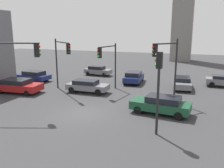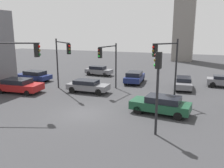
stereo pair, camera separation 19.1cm
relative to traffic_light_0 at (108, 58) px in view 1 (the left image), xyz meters
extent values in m
plane|color=#38383A|center=(0.74, -7.34, -3.64)|extent=(107.24, 107.24, 0.00)
cylinder|color=black|center=(0.27, 1.60, -1.09)|extent=(0.16, 0.16, 5.11)
cylinder|color=black|center=(-0.02, -0.11, 1.20)|extent=(0.69, 3.44, 0.12)
cube|color=black|center=(-0.26, -1.57, 0.65)|extent=(0.37, 0.37, 1.00)
sphere|color=#4C0F0C|center=(-0.30, -1.77, 0.95)|extent=(0.20, 0.20, 0.20)
sphere|color=#594714|center=(-0.30, -1.77, 0.65)|extent=(0.20, 0.20, 0.20)
sphere|color=green|center=(-0.30, -1.77, 0.35)|extent=(0.20, 0.20, 0.20)
cylinder|color=black|center=(-6.01, -0.59, -0.84)|extent=(0.16, 0.16, 5.61)
cylinder|color=black|center=(-4.31, -2.02, 1.65)|extent=(3.48, 2.95, 0.12)
cube|color=black|center=(-2.80, -3.28, 1.10)|extent=(0.45, 0.45, 1.00)
sphere|color=red|center=(-2.64, -3.41, 1.40)|extent=(0.20, 0.20, 0.20)
sphere|color=#594714|center=(-2.64, -3.41, 1.10)|extent=(0.20, 0.20, 0.20)
sphere|color=#14471E|center=(-2.64, -3.41, 0.80)|extent=(0.20, 0.20, 0.20)
cylinder|color=black|center=(6.88, -9.06, -1.02)|extent=(0.16, 0.16, 5.25)
cube|color=black|center=(6.88, -9.06, 1.11)|extent=(0.36, 0.36, 1.00)
sphere|color=#4C0F0C|center=(6.68, -9.04, 1.41)|extent=(0.20, 0.20, 0.20)
sphere|color=#594714|center=(6.68, -9.04, 1.11)|extent=(0.20, 0.20, 0.20)
sphere|color=green|center=(6.68, -9.04, 0.81)|extent=(0.20, 0.20, 0.20)
cylinder|color=black|center=(7.17, -1.59, -0.75)|extent=(0.16, 0.16, 5.78)
cylinder|color=black|center=(6.29, -2.62, 1.75)|extent=(1.84, 2.13, 0.12)
cube|color=black|center=(5.58, -3.45, 1.20)|extent=(0.45, 0.45, 1.00)
sphere|color=red|center=(5.45, -3.60, 1.50)|extent=(0.20, 0.20, 0.20)
sphere|color=#594714|center=(5.45, -3.60, 1.20)|extent=(0.20, 0.20, 0.20)
sphere|color=#14471E|center=(5.45, -3.60, 0.90)|extent=(0.20, 0.20, 0.20)
cylinder|color=black|center=(-4.14, -8.97, 1.92)|extent=(3.81, 1.45, 0.12)
cube|color=black|center=(-2.49, -8.38, 1.37)|extent=(0.41, 0.41, 1.00)
sphere|color=red|center=(-2.30, -8.32, 1.67)|extent=(0.20, 0.20, 0.20)
sphere|color=#594714|center=(-2.30, -8.32, 1.37)|extent=(0.20, 0.20, 0.20)
sphere|color=#14471E|center=(-2.30, -8.32, 1.07)|extent=(0.20, 0.20, 0.20)
cube|color=black|center=(11.84, 6.64, -2.50)|extent=(2.31, 1.48, 0.40)
cylinder|color=black|center=(10.65, 7.31, -3.31)|extent=(0.66, 0.30, 0.66)
cylinder|color=black|center=(10.66, 5.95, -3.31)|extent=(0.66, 0.30, 0.66)
cube|color=navy|center=(-11.20, 1.53, -3.06)|extent=(4.71, 2.22, 0.56)
cube|color=black|center=(-10.97, 1.51, -2.56)|extent=(2.68, 1.87, 0.52)
cylinder|color=black|center=(-12.81, 0.83, -3.34)|extent=(0.63, 0.39, 0.61)
cylinder|color=black|center=(-12.71, 2.42, -3.34)|extent=(0.63, 0.39, 0.61)
cylinder|color=black|center=(-9.68, 0.64, -3.34)|extent=(0.63, 0.39, 0.61)
cylinder|color=black|center=(-9.59, 2.23, -3.34)|extent=(0.63, 0.39, 0.61)
cube|color=slate|center=(-4.79, 8.15, -3.02)|extent=(3.99, 1.77, 0.61)
cube|color=black|center=(-4.99, 8.16, -2.52)|extent=(2.25, 1.50, 0.49)
cylinder|color=black|center=(-3.43, 8.75, -3.32)|extent=(0.65, 0.32, 0.64)
cylinder|color=black|center=(-3.49, 7.43, -3.32)|extent=(0.65, 0.32, 0.64)
cylinder|color=black|center=(-6.10, 8.86, -3.32)|extent=(0.65, 0.32, 0.64)
cylinder|color=black|center=(-6.15, 7.55, -3.32)|extent=(0.65, 0.32, 0.64)
cube|color=slate|center=(-1.83, -1.25, -3.00)|extent=(4.49, 1.90, 0.58)
cube|color=black|center=(-2.05, -1.26, -2.53)|extent=(2.53, 1.63, 0.46)
cylinder|color=black|center=(-0.34, -0.48, -3.29)|extent=(0.71, 0.34, 0.70)
cylinder|color=black|center=(-0.30, -1.94, -3.29)|extent=(0.71, 0.34, 0.70)
cylinder|color=black|center=(-3.36, -0.57, -3.29)|extent=(0.71, 0.34, 0.70)
cylinder|color=black|center=(-3.32, -2.02, -3.29)|extent=(0.71, 0.34, 0.70)
cube|color=slate|center=(7.52, 4.06, -3.05)|extent=(2.13, 4.35, 0.60)
cube|color=black|center=(7.50, 4.27, -2.55)|extent=(1.76, 2.48, 0.46)
cylinder|color=black|center=(8.37, 2.69, -3.35)|extent=(0.37, 0.61, 0.59)
cylinder|color=black|center=(6.92, 2.57, -3.35)|extent=(0.37, 0.61, 0.59)
cylinder|color=black|center=(8.12, 5.55, -3.35)|extent=(0.37, 0.61, 0.59)
cylinder|color=black|center=(6.67, 5.42, -3.35)|extent=(0.37, 0.61, 0.59)
cube|color=#19472D|center=(6.47, -5.11, -2.98)|extent=(4.77, 2.29, 0.66)
cube|color=black|center=(6.70, -5.13, -2.44)|extent=(2.72, 1.89, 0.52)
cylinder|color=black|center=(4.84, -5.75, -3.31)|extent=(0.69, 0.40, 0.66)
cylinder|color=black|center=(4.97, -4.20, -3.31)|extent=(0.69, 0.40, 0.66)
cylinder|color=black|center=(7.97, -6.02, -3.31)|extent=(0.69, 0.40, 0.66)
cylinder|color=black|center=(8.10, -4.46, -3.31)|extent=(0.69, 0.40, 0.66)
cube|color=maroon|center=(-8.69, -3.87, -3.00)|extent=(4.98, 2.62, 0.69)
cube|color=black|center=(-8.93, -3.89, -2.43)|extent=(2.86, 2.16, 0.51)
cylinder|color=black|center=(-7.15, -2.83, -3.34)|extent=(0.63, 0.45, 0.60)
cylinder|color=black|center=(-6.98, -4.61, -3.34)|extent=(0.63, 0.45, 0.60)
cylinder|color=black|center=(-10.40, -3.13, -3.34)|extent=(0.63, 0.45, 0.60)
cylinder|color=black|center=(-10.23, -4.91, -3.34)|extent=(0.63, 0.45, 0.60)
cube|color=navy|center=(1.49, 5.13, -3.01)|extent=(2.27, 4.45, 0.62)
cube|color=black|center=(1.51, 4.91, -2.47)|extent=(1.89, 2.54, 0.54)
cylinder|color=black|center=(0.58, 6.53, -3.31)|extent=(0.40, 0.68, 0.66)
cylinder|color=black|center=(2.18, 6.65, -3.31)|extent=(0.40, 0.68, 0.66)
cylinder|color=black|center=(0.81, 3.60, -3.31)|extent=(0.40, 0.68, 0.66)
cylinder|color=black|center=(2.40, 3.72, -3.31)|extent=(0.40, 0.68, 0.66)
camera|label=1|loc=(9.14, -23.18, 2.86)|focal=37.80mm
camera|label=2|loc=(9.32, -23.11, 2.86)|focal=37.80mm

